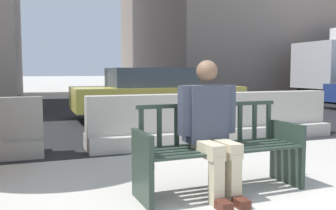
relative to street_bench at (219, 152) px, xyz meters
The scene contains 6 objects.
street_asphalt 7.92m from the street_bench, 91.83° to the left, with size 120.00×12.00×0.01m, color black.
street_bench is the anchor object (origin of this frame).
seated_person 0.33m from the street_bench, 155.67° to the right, with size 0.58×0.73×1.31m.
jersey_barrier_centre 2.33m from the street_bench, 89.69° to the left, with size 2.00×0.69×0.84m.
jersey_barrier_right 3.50m from the street_bench, 44.65° to the left, with size 2.02×0.73×0.84m.
car_taxi_near 5.99m from the street_bench, 77.66° to the left, with size 4.28×1.96×1.29m.
Camera 1 is at (-1.52, -2.48, 1.20)m, focal length 40.00 mm.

